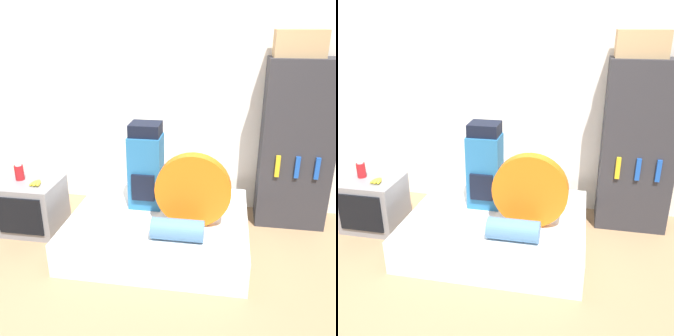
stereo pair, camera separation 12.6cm
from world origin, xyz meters
The scene contains 11 objects.
ground_plane centered at (0.00, 0.00, 0.00)m, with size 16.00×16.00×0.00m, color #997551.
wall_back centered at (0.00, 1.68, 1.30)m, with size 8.00×0.05×2.60m.
bed centered at (0.20, 0.82, 0.15)m, with size 1.56×1.29×0.29m.
backpack centered at (0.05, 0.99, 0.68)m, with size 0.29×0.29×0.79m.
tent_bag centered at (0.51, 0.70, 0.61)m, with size 0.63×0.11×0.63m.
sleeping_roll centered at (0.42, 0.44, 0.38)m, with size 0.42×0.17×0.17m.
television centered at (-1.05, 0.87, 0.25)m, with size 0.54×0.49×0.50m.
canister centered at (-1.16, 0.91, 0.57)m, with size 0.08×0.08×0.16m.
banana_bunch centered at (-0.95, 0.82, 0.52)m, with size 0.11×0.14×0.04m.
bookshelf centered at (1.41, 1.42, 0.81)m, with size 0.66×0.37×1.61m.
cardboard_box centered at (1.34, 1.45, 1.73)m, with size 0.43×0.24×0.23m.
Camera 1 is at (0.75, -2.09, 1.92)m, focal length 40.00 mm.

